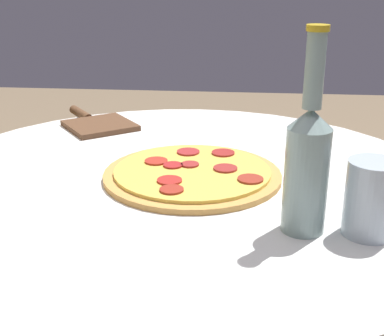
{
  "coord_description": "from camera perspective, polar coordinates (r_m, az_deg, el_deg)",
  "views": [
    {
      "loc": [
        -0.88,
        -0.11,
        1.08
      ],
      "look_at": [
        -0.0,
        -0.02,
        0.75
      ],
      "focal_mm": 50.0,
      "sensor_mm": 36.0,
      "label": 1
    }
  ],
  "objects": [
    {
      "name": "table",
      "position": [
        1.03,
        -1.29,
        -10.45
      ],
      "size": [
        0.98,
        0.98,
        0.73
      ],
      "color": "silver",
      "rests_on": "ground_plane"
    },
    {
      "name": "pizza_paddle",
      "position": [
        1.28,
        -10.16,
        4.71
      ],
      "size": [
        0.25,
        0.22,
        0.02
      ],
      "rotation": [
        0.0,
        0.0,
        0.65
      ],
      "color": "brown",
      "rests_on": "table"
    },
    {
      "name": "beer_bottle",
      "position": [
        0.74,
        12.19,
        0.63
      ],
      "size": [
        0.06,
        0.06,
        0.28
      ],
      "color": "gray",
      "rests_on": "table"
    },
    {
      "name": "pizza",
      "position": [
        0.94,
        0.02,
        -0.68
      ],
      "size": [
        0.31,
        0.31,
        0.02
      ],
      "color": "#C68E47",
      "rests_on": "table"
    },
    {
      "name": "drinking_glass",
      "position": [
        0.77,
        18.57,
        -3.1
      ],
      "size": [
        0.07,
        0.07,
        0.11
      ],
      "color": "#ADBCC6",
      "rests_on": "table"
    }
  ]
}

